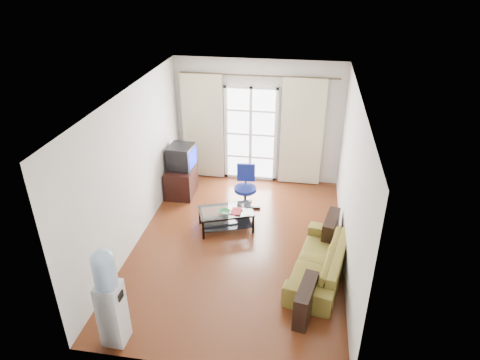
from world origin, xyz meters
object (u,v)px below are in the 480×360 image
Objects in this scene: coffee_table at (226,217)px; tv_stand at (182,181)px; crt_tv at (180,157)px; task_chair at (245,196)px; water_cooler at (109,296)px; sofa at (319,261)px.

tv_stand is at bearing 135.53° from coffee_table.
task_chair is at bearing -11.73° from crt_tv.
tv_stand is (-1.19, 1.16, 0.04)m from coffee_table.
tv_stand is 0.55× the size of water_cooler.
crt_tv reaches higher than sofa.
sofa is 2.34m from task_chair.
crt_tv is at bearing 159.11° from task_chair.
tv_stand is 1.48m from task_chair.
crt_tv is at bearing 94.98° from water_cooler.
tv_stand is 1.43× the size of crt_tv.
crt_tv is (-0.00, 0.03, 0.55)m from tv_stand.
sofa is 3.23m from water_cooler.
tv_stand is (-2.89, 2.21, 0.03)m from sofa.
sofa is at bearing -39.26° from tv_stand.
water_cooler is (-0.94, -2.81, 0.52)m from coffee_table.
task_chair is at bearing 72.76° from coffee_table.
sofa is at bearing -31.36° from coffee_table.
sofa is 3.64m from tv_stand.
tv_stand is 0.55m from crt_tv.
crt_tv is 1.60m from task_chair.
task_chair is (-1.47, 1.82, -0.00)m from sofa.
coffee_table is at bearing -109.45° from sofa.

